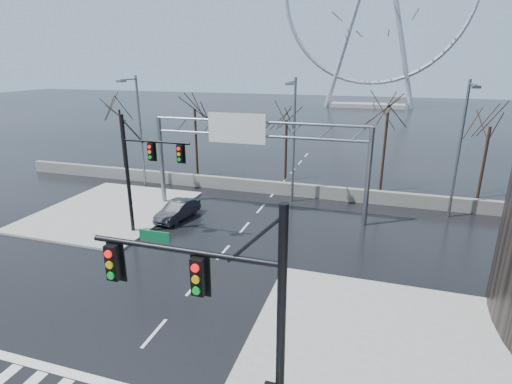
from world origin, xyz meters
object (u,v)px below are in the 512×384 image
at_px(signal_mast_far, 141,165).
at_px(car, 178,210).
at_px(sign_gantry, 252,147).
at_px(signal_mast_near, 231,310).

distance_m(signal_mast_far, car, 5.28).
bearing_deg(signal_mast_far, car, 78.97).
xyz_separation_m(signal_mast_far, sign_gantry, (5.49, 6.00, 0.35)).
relative_size(signal_mast_near, car, 1.96).
bearing_deg(car, signal_mast_near, -49.62).
distance_m(signal_mast_near, sign_gantry, 19.79).
xyz_separation_m(signal_mast_near, sign_gantry, (-5.52, 19.00, 0.31)).
height_order(signal_mast_near, signal_mast_far, same).
distance_m(signal_mast_far, sign_gantry, 8.14).
bearing_deg(sign_gantry, signal_mast_near, -73.81).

